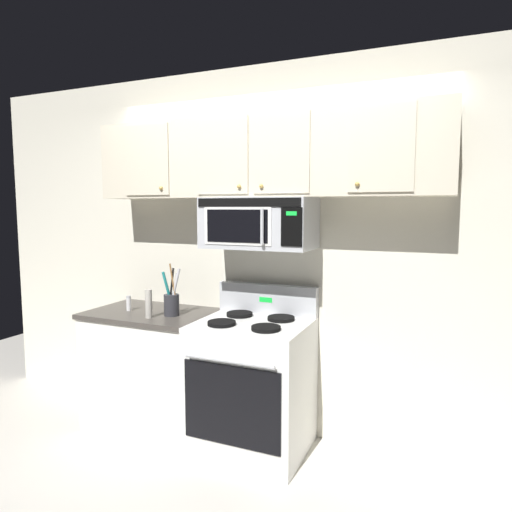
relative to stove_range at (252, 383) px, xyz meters
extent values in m
plane|color=beige|center=(0.00, -0.42, -0.47)|extent=(8.00, 8.00, 0.00)
cube|color=silver|center=(0.00, 0.37, 0.88)|extent=(5.20, 0.10, 2.70)
cube|color=white|center=(0.00, 0.00, -0.02)|extent=(0.76, 0.64, 0.90)
cube|color=black|center=(0.00, -0.33, -0.03)|extent=(0.67, 0.01, 0.52)
cylinder|color=#B7BABF|center=(0.00, -0.36, 0.27)|extent=(0.61, 0.03, 0.03)
cube|color=#B7BABF|center=(0.00, 0.28, 0.54)|extent=(0.76, 0.07, 0.22)
cube|color=#19D83F|center=(0.00, 0.24, 0.54)|extent=(0.10, 0.00, 0.04)
cylinder|color=black|center=(-0.16, -0.14, 0.44)|extent=(0.19, 0.19, 0.02)
cylinder|color=black|center=(0.16, -0.14, 0.44)|extent=(0.19, 0.19, 0.02)
cylinder|color=black|center=(-0.16, 0.14, 0.44)|extent=(0.19, 0.19, 0.02)
cylinder|color=black|center=(0.16, 0.14, 0.44)|extent=(0.19, 0.19, 0.02)
cube|color=#B7BABF|center=(0.00, 0.12, 1.11)|extent=(0.76, 0.39, 0.35)
cube|color=black|center=(0.00, -0.08, 1.25)|extent=(0.73, 0.01, 0.06)
cube|color=white|center=(-0.07, -0.08, 1.09)|extent=(0.49, 0.01, 0.25)
cube|color=black|center=(-0.08, -0.08, 1.09)|extent=(0.44, 0.01, 0.22)
cube|color=black|center=(0.30, -0.08, 1.09)|extent=(0.14, 0.01, 0.25)
cube|color=#19D83F|center=(0.30, -0.08, 1.18)|extent=(0.07, 0.00, 0.03)
cylinder|color=#B7BABF|center=(0.11, -0.10, 1.09)|extent=(0.02, 0.02, 0.23)
cube|color=beige|center=(0.00, 0.15, 1.56)|extent=(2.50, 0.33, 0.55)
cube|color=beige|center=(-0.83, -0.02, 1.56)|extent=(0.38, 0.01, 0.51)
sphere|color=tan|center=(-0.70, -0.03, 1.35)|extent=(0.03, 0.03, 0.03)
cube|color=beige|center=(-0.21, -0.02, 1.56)|extent=(0.38, 0.01, 0.51)
sphere|color=tan|center=(-0.08, -0.03, 1.35)|extent=(0.03, 0.03, 0.03)
cube|color=beige|center=(0.21, -0.02, 1.56)|extent=(0.38, 0.01, 0.51)
sphere|color=tan|center=(0.08, -0.03, 1.35)|extent=(0.03, 0.03, 0.03)
cube|color=beige|center=(0.83, -0.02, 1.56)|extent=(0.38, 0.01, 0.51)
sphere|color=tan|center=(0.70, -0.03, 1.35)|extent=(0.03, 0.03, 0.03)
cube|color=white|center=(-0.84, 0.01, -0.04)|extent=(0.90, 0.62, 0.86)
cube|color=#423D38|center=(-0.84, 0.01, 0.41)|extent=(0.93, 0.65, 0.03)
cylinder|color=#2D2D33|center=(-0.62, -0.05, 0.51)|extent=(0.11, 0.11, 0.15)
cylinder|color=olive|center=(-0.60, -0.05, 0.66)|extent=(0.05, 0.03, 0.30)
cylinder|color=teal|center=(-0.65, -0.06, 0.64)|extent=(0.05, 0.08, 0.24)
cylinder|color=silver|center=(-0.59, -0.04, 0.63)|extent=(0.04, 0.04, 0.23)
cylinder|color=#BCBCC1|center=(-0.59, -0.04, 0.65)|extent=(0.07, 0.04, 0.26)
cylinder|color=black|center=(-0.62, -0.04, 0.65)|extent=(0.04, 0.03, 0.26)
cylinder|color=white|center=(-1.00, -0.05, 0.48)|extent=(0.04, 0.04, 0.10)
cylinder|color=#B7BABF|center=(-1.00, -0.05, 0.54)|extent=(0.04, 0.04, 0.02)
cylinder|color=#B7B2A8|center=(-0.73, -0.18, 0.53)|extent=(0.05, 0.05, 0.20)
camera|label=1|loc=(1.23, -2.78, 1.21)|focal=31.87mm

